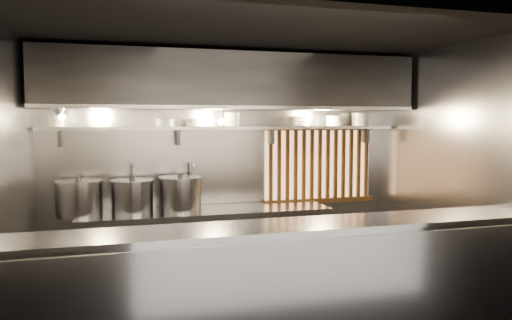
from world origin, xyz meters
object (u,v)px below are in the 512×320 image
stock_pot_left (79,198)px  heat_lamp (59,111)px  pendant_bulb (221,121)px  stock_pot_right (181,194)px  stock_pot_mid (132,196)px

stock_pot_left → heat_lamp: bearing=-116.1°
pendant_bulb → stock_pot_right: bearing=-174.0°
stock_pot_mid → heat_lamp: bearing=-156.6°
stock_pot_mid → stock_pot_right: bearing=-2.2°
heat_lamp → stock_pot_left: (0.15, 0.31, -0.96)m
stock_pot_left → stock_pot_right: bearing=-0.6°
stock_pot_left → stock_pot_right: (1.14, -0.01, 0.00)m
heat_lamp → pendant_bulb: bearing=11.0°
stock_pot_left → stock_pot_right: size_ratio=1.07×
stock_pot_right → pendant_bulb: bearing=6.0°
heat_lamp → stock_pot_mid: 1.26m
pendant_bulb → stock_pot_mid: pendant_bulb is taller
heat_lamp → stock_pot_left: size_ratio=0.50×
stock_pot_mid → stock_pot_right: size_ratio=1.03×
pendant_bulb → stock_pot_right: 1.00m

